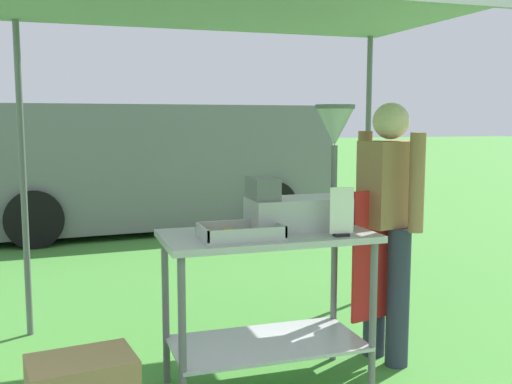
% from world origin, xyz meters
% --- Properties ---
extents(ground_plane, '(70.00, 70.00, 0.00)m').
position_xyz_m(ground_plane, '(0.00, 6.00, 0.00)').
color(ground_plane, '#478E38').
extents(stall_canopy, '(2.84, 2.52, 2.22)m').
position_xyz_m(stall_canopy, '(0.12, 1.49, 2.14)').
color(stall_canopy, slate).
rests_on(stall_canopy, ground).
extents(donut_cart, '(1.15, 0.60, 0.89)m').
position_xyz_m(donut_cart, '(0.12, 1.39, 0.65)').
color(donut_cart, '#B7B7BC').
rests_on(donut_cart, ground).
extents(donut_tray, '(0.42, 0.28, 0.07)m').
position_xyz_m(donut_tray, '(-0.07, 1.31, 0.91)').
color(donut_tray, '#B7B7BC').
rests_on(donut_tray, donut_cart).
extents(donut_fryer, '(0.61, 0.28, 0.70)m').
position_xyz_m(donut_fryer, '(0.36, 1.44, 1.12)').
color(donut_fryer, '#B7B7BC').
rests_on(donut_fryer, donut_cart).
extents(menu_sign, '(0.13, 0.05, 0.26)m').
position_xyz_m(menu_sign, '(0.46, 1.18, 1.01)').
color(menu_sign, black).
rests_on(menu_sign, donut_cart).
extents(vendor, '(0.47, 0.54, 1.61)m').
position_xyz_m(vendor, '(0.95, 1.53, 0.90)').
color(vendor, '#2D3347').
rests_on(vendor, ground).
extents(van_grey, '(4.99, 2.32, 1.69)m').
position_xyz_m(van_grey, '(0.16, 6.76, 0.88)').
color(van_grey, slate).
rests_on(van_grey, ground).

